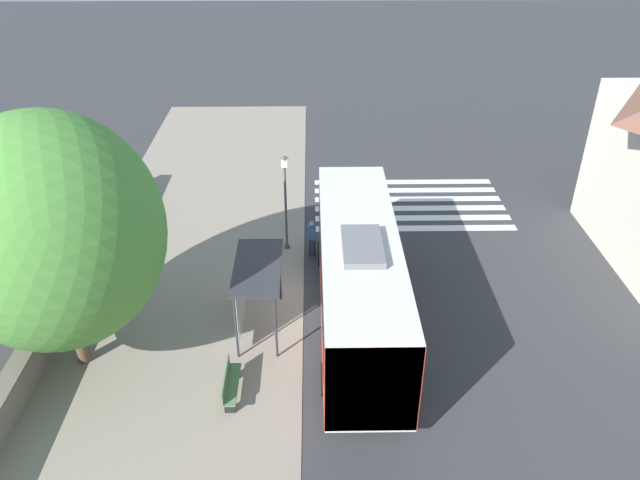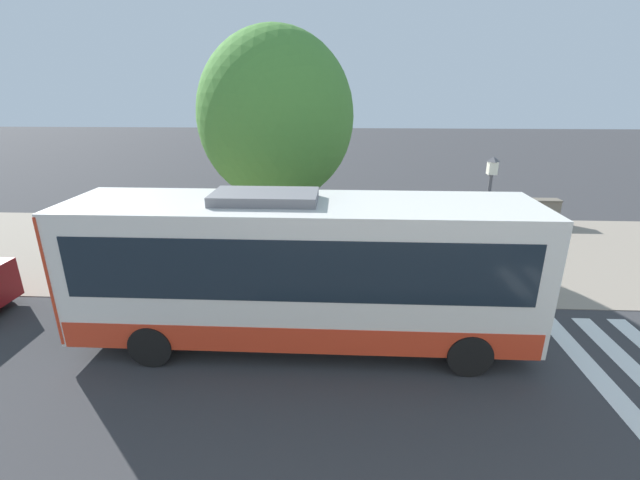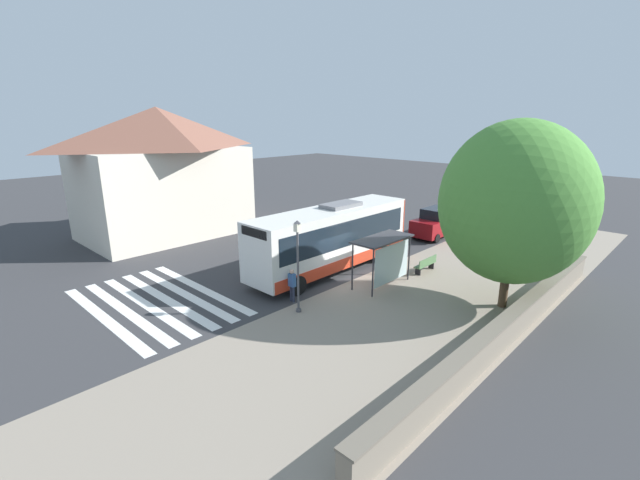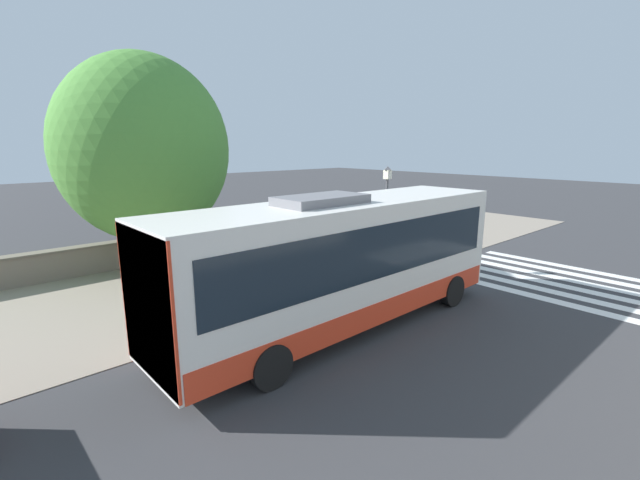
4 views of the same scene
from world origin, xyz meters
The scene contains 9 objects.
ground_plane centered at (0.00, 0.00, 0.00)m, with size 120.00×120.00×0.00m, color #353538.
sidewalk_plaza centered at (-4.50, 0.00, 0.01)m, with size 9.00×44.00×0.02m.
stone_wall centered at (-8.55, 0.00, 0.59)m, with size 0.60×20.00×1.16m.
bus centered at (1.92, -1.10, 1.96)m, with size 2.68×10.80×3.81m.
bus_shelter centered at (-1.64, -1.23, 2.10)m, with size 1.58×3.49×2.55m.
pedestrian centered at (0.33, 3.40, 0.94)m, with size 0.34×0.22×1.62m.
bench centered at (-2.18, -4.55, 0.48)m, with size 0.40×1.81×0.88m.
street_lamp_near centered at (-0.73, 3.99, 2.53)m, with size 0.28×0.28×4.26m.
shade_tree centered at (-7.14, -2.94, 4.89)m, with size 6.47×6.47×8.45m.
Camera 2 is at (11.28, -0.18, 6.01)m, focal length 24.00 mm.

